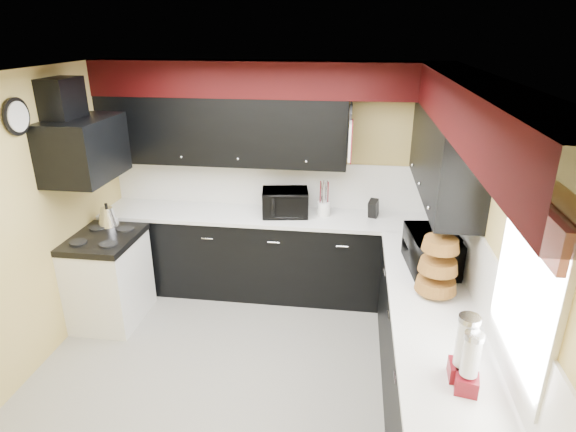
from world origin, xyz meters
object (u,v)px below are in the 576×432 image
object	(u,v)px
microwave	(432,251)
kettle	(108,216)
knife_block	(373,209)
utensil_crock	(324,209)
toaster_oven	(285,203)

from	to	relation	value
microwave	kettle	xyz separation A→B (m)	(-3.12, 0.55, -0.08)
knife_block	utensil_crock	bearing A→B (deg)	-162.09
microwave	kettle	distance (m)	3.17
toaster_oven	utensil_crock	size ratio (longest dim) A/B	3.25
microwave	utensil_crock	world-z (taller)	microwave
knife_block	microwave	bearing A→B (deg)	-51.22
microwave	kettle	world-z (taller)	microwave
microwave	kettle	size ratio (longest dim) A/B	2.69
utensil_crock	kettle	world-z (taller)	kettle
toaster_oven	utensil_crock	bearing A→B (deg)	-2.52
microwave	knife_block	world-z (taller)	microwave
utensil_crock	knife_block	world-z (taller)	knife_block
knife_block	kettle	size ratio (longest dim) A/B	0.91
knife_block	kettle	distance (m)	2.73
toaster_oven	kettle	size ratio (longest dim) A/B	2.28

